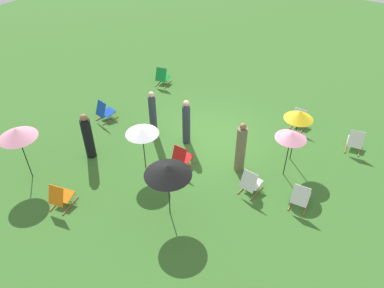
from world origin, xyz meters
TOP-DOWN VIEW (x-y plane):
  - ground_plane at (0.00, 0.00)m, footprint 40.00×40.00m
  - deckchair_0 at (1.90, 5.24)m, footprint 0.63×0.85m
  - deckchair_2 at (-4.52, -2.20)m, footprint 0.59×0.83m
  - deckchair_3 at (-0.02, 1.85)m, footprint 0.49×0.77m
  - deckchair_4 at (-2.43, -2.44)m, footprint 0.50×0.77m
  - deckchair_5 at (4.03, 1.25)m, footprint 0.59×0.83m
  - deckchair_6 at (3.88, -2.24)m, footprint 0.65×0.85m
  - deckchair_7 at (-3.90, 1.38)m, footprint 0.56×0.81m
  - deckchair_8 at (-2.43, 1.66)m, footprint 0.54×0.80m
  - umbrella_0 at (0.93, 2.57)m, footprint 1.04×1.04m
  - umbrella_1 at (3.69, 4.94)m, footprint 1.14×1.14m
  - umbrella_2 at (-2.88, -0.51)m, footprint 0.92×0.92m
  - umbrella_3 at (-2.99, 0.33)m, footprint 0.96×0.96m
  - umbrella_4 at (-0.92, 3.72)m, footprint 1.29×1.29m
  - person_0 at (0.59, 0.67)m, footprint 0.30×0.30m
  - person_1 at (1.91, 0.89)m, footprint 0.38×0.38m
  - person_2 at (2.88, 3.12)m, footprint 0.47×0.47m
  - person_3 at (-1.66, 0.90)m, footprint 0.37×0.37m

SIDE VIEW (x-z plane):
  - ground_plane at x=0.00m, z-range 0.00..0.00m
  - deckchair_0 at x=1.90m, z-range -0.05..0.79m
  - deckchair_2 at x=-4.52m, z-range -0.05..0.79m
  - deckchair_3 at x=-0.02m, z-range -0.05..0.79m
  - deckchair_4 at x=-2.43m, z-range -0.05..0.79m
  - deckchair_5 at x=4.03m, z-range -0.05..0.79m
  - deckchair_6 at x=3.88m, z-range -0.05..0.79m
  - deckchair_7 at x=-3.90m, z-range -0.05..0.79m
  - deckchair_8 at x=-2.43m, z-range -0.05..0.79m
  - person_2 at x=2.88m, z-range -0.05..1.65m
  - person_0 at x=0.59m, z-range -0.03..1.70m
  - person_1 at x=1.91m, z-range -0.03..1.71m
  - person_3 at x=-1.66m, z-range -0.05..1.76m
  - umbrella_0 at x=0.93m, z-range 0.70..2.32m
  - umbrella_3 at x=-2.99m, z-range 0.73..2.42m
  - umbrella_4 at x=-0.92m, z-range 0.76..2.58m
  - umbrella_1 at x=3.69m, z-range 0.79..2.69m
  - umbrella_2 at x=-2.88m, z-range 0.82..2.76m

